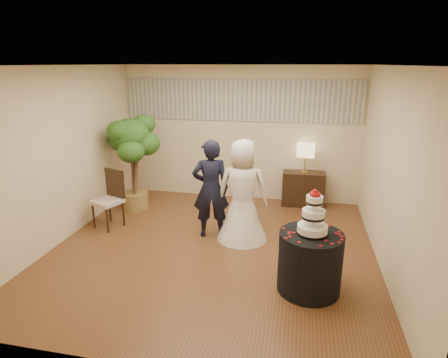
% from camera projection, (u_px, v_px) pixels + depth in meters
% --- Properties ---
extents(floor, '(5.00, 5.00, 0.00)m').
position_uv_depth(floor, '(213.00, 249.00, 5.95)').
color(floor, brown).
rests_on(floor, ground).
extents(ceiling, '(5.00, 5.00, 0.00)m').
position_uv_depth(ceiling, '(211.00, 65.00, 5.12)').
color(ceiling, white).
rests_on(ceiling, wall_back).
extents(wall_back, '(5.00, 0.06, 2.80)m').
position_uv_depth(wall_back, '(240.00, 134.00, 7.87)').
color(wall_back, beige).
rests_on(wall_back, ground).
extents(wall_front, '(5.00, 0.06, 2.80)m').
position_uv_depth(wall_front, '(143.00, 238.00, 3.20)').
color(wall_front, beige).
rests_on(wall_front, ground).
extents(wall_left, '(0.06, 5.00, 2.80)m').
position_uv_depth(wall_left, '(61.00, 156.00, 6.03)').
color(wall_left, beige).
rests_on(wall_left, ground).
extents(wall_right, '(0.06, 5.00, 2.80)m').
position_uv_depth(wall_right, '(392.00, 174.00, 5.05)').
color(wall_right, beige).
rests_on(wall_right, ground).
extents(mural_border, '(4.90, 0.02, 0.85)m').
position_uv_depth(mural_border, '(240.00, 100.00, 7.65)').
color(mural_border, '#ABAC9E').
rests_on(mural_border, wall_back).
extents(groom, '(0.70, 0.55, 1.67)m').
position_uv_depth(groom, '(211.00, 189.00, 6.19)').
color(groom, black).
rests_on(groom, floor).
extents(bride, '(0.90, 0.90, 1.70)m').
position_uv_depth(bride, '(243.00, 190.00, 6.07)').
color(bride, white).
rests_on(bride, floor).
extents(cake_table, '(1.00, 1.00, 0.80)m').
position_uv_depth(cake_table, '(310.00, 262.00, 4.77)').
color(cake_table, black).
rests_on(cake_table, floor).
extents(wedding_cake, '(0.38, 0.38, 0.59)m').
position_uv_depth(wedding_cake, '(314.00, 212.00, 4.57)').
color(wedding_cake, white).
rests_on(wedding_cake, cake_table).
extents(console, '(0.86, 0.40, 0.71)m').
position_uv_depth(console, '(303.00, 189.00, 7.69)').
color(console, black).
rests_on(console, floor).
extents(table_lamp, '(0.34, 0.34, 0.58)m').
position_uv_depth(table_lamp, '(305.00, 158.00, 7.50)').
color(table_lamp, '#CBBB86').
rests_on(table_lamp, console).
extents(ficus_tree, '(1.29, 1.29, 1.93)m').
position_uv_depth(ficus_tree, '(133.00, 162.00, 7.36)').
color(ficus_tree, '#2C5C1D').
rests_on(ficus_tree, floor).
extents(side_chair, '(0.62, 0.63, 1.03)m').
position_uv_depth(side_chair, '(107.00, 200.00, 6.61)').
color(side_chair, black).
rests_on(side_chair, floor).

